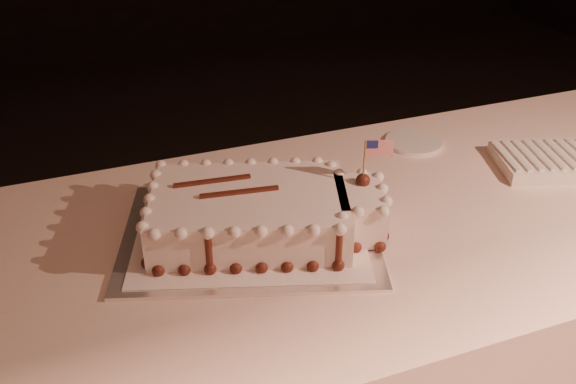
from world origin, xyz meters
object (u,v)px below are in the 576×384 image
object	(u,v)px
cake_board	(250,234)
banquet_table	(396,338)
napkin_stack	(548,161)
sheet_cake	(263,212)
side_plate	(414,142)

from	to	relation	value
cake_board	banquet_table	bearing A→B (deg)	14.70
cake_board	napkin_stack	size ratio (longest dim) A/B	1.83
cake_board	sheet_cake	bearing A→B (deg)	0.25
banquet_table	sheet_cake	world-z (taller)	sheet_cake
banquet_table	sheet_cake	bearing A→B (deg)	177.76
sheet_cake	napkin_stack	world-z (taller)	sheet_cake
banquet_table	cake_board	size ratio (longest dim) A/B	4.82
banquet_table	napkin_stack	distance (m)	0.55
banquet_table	side_plate	distance (m)	0.48
banquet_table	napkin_stack	size ratio (longest dim) A/B	8.83
banquet_table	cake_board	bearing A→B (deg)	176.61
banquet_table	napkin_stack	bearing A→B (deg)	5.93
banquet_table	napkin_stack	world-z (taller)	napkin_stack
sheet_cake	side_plate	size ratio (longest dim) A/B	3.49
cake_board	side_plate	bearing A→B (deg)	43.03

